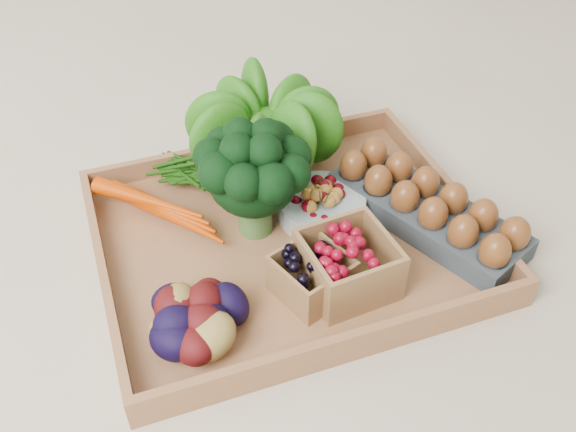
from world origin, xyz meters
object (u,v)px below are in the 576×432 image
object	(u,v)px
broccoli	(254,195)
cherry_bowl	(321,207)
egg_carton	(426,214)
tray	(288,242)

from	to	relation	value
broccoli	cherry_bowl	distance (m)	0.12
egg_carton	broccoli	bearing A→B (deg)	139.52
tray	broccoli	world-z (taller)	broccoli
broccoli	cherry_bowl	bearing A→B (deg)	-3.16
cherry_bowl	broccoli	bearing A→B (deg)	176.84
tray	broccoli	size ratio (longest dim) A/B	3.23
tray	cherry_bowl	world-z (taller)	cherry_bowl
broccoli	egg_carton	size ratio (longest dim) A/B	0.55
tray	egg_carton	bearing A→B (deg)	-10.62
tray	broccoli	bearing A→B (deg)	136.75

